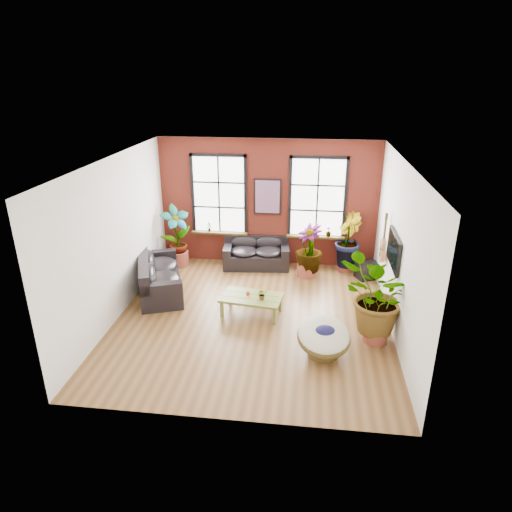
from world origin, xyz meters
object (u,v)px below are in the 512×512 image
Objects in this scene: sofa_back at (256,253)px; papasan_chair at (324,337)px; sofa_left at (157,276)px; coffee_table at (251,298)px.

sofa_back is 4.57m from papasan_chair.
papasan_chair is at bearing -71.95° from sofa_back.
sofa_left is 2.06× the size of papasan_chair.
sofa_back is at bearing 102.62° from coffee_table.
papasan_chair is at bearing -34.10° from coffee_table.
sofa_back is 0.76× the size of sofa_left.
sofa_left is (-2.25, -1.90, 0.03)m from sofa_back.
coffee_table is (0.22, -2.75, 0.01)m from sofa_back.
coffee_table is (2.47, -0.85, -0.02)m from sofa_left.
papasan_chair is (1.82, -4.19, 0.02)m from sofa_back.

